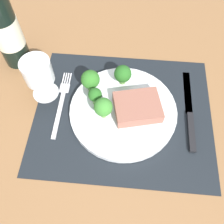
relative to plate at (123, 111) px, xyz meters
The scene contains 12 objects.
ground_plane 2.60cm from the plate, ahead, with size 140.00×110.00×3.00cm, color brown.
placemat 0.95cm from the plate, ahead, with size 42.78×35.74×0.30cm, color black.
plate is the anchor object (origin of this frame).
steak 3.96cm from the plate, ahead, with size 10.53×8.34×2.93cm, color #8C5647.
broccoli_near_fork 7.94cm from the plate, 169.14° to the left, with size 3.26×3.26×5.04cm.
broccoli_near_steak 10.85cm from the plate, 146.76° to the left, with size 4.56×4.56×5.82cm.
broccoli_front_edge 6.75cm from the plate, 154.55° to the right, with size 4.25×4.25×6.04cm.
broccoli_back_left 9.03cm from the plate, 95.63° to the left, with size 4.29×4.29×5.44cm.
fork 15.54cm from the plate, behind, with size 2.40×19.20×0.50cm.
knife 16.11cm from the plate, ahead, with size 1.80×23.00×0.80cm.
wine_bottle 35.05cm from the plate, 153.78° to the left, with size 7.13×7.13×31.71cm.
wine_glass 21.64cm from the plate, 167.88° to the left, with size 6.88×6.88×11.53cm.
Camera 1 is at (-0.06, -30.55, 52.94)cm, focal length 40.06 mm.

